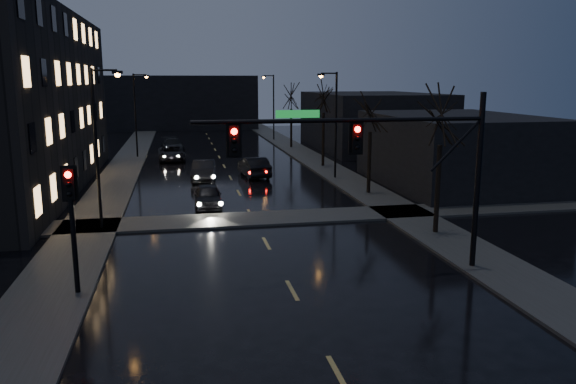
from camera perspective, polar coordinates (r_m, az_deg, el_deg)
name	(u,v)px	position (r m, az deg, el deg)	size (l,w,h in m)	color
sidewalk_left	(120,174)	(46.57, -16.69, 1.75)	(3.00, 140.00, 0.12)	#2D2D2B
sidewalk_right	(327,168)	(47.94, 3.98, 2.47)	(3.00, 140.00, 0.12)	#2D2D2B
sidewalk_cross	(254,219)	(30.40, -3.52, -2.74)	(40.00, 3.00, 0.12)	#2D2D2B
commercial_right_near	(455,150)	(41.79, 16.61, 4.08)	(10.00, 14.00, 5.00)	black
commercial_right_far	(372,121)	(62.47, 8.51, 7.16)	(12.00, 18.00, 6.00)	black
far_block	(183,102)	(88.80, -10.64, 8.95)	(22.00, 10.00, 8.00)	black
signal_mast	(388,150)	(21.32, 10.11, 4.20)	(11.11, 0.41, 7.00)	black
signal_pole_left	(72,212)	(20.56, -21.12, -1.91)	(0.35, 0.41, 4.53)	black
tree_near	(442,106)	(27.61, 15.38, 8.39)	(3.52, 3.52, 8.08)	black
tree_mid_a	(371,105)	(36.85, 8.41, 8.71)	(3.30, 3.30, 7.58)	black
tree_mid_b	(324,90)	(48.31, 3.66, 10.34)	(3.74, 3.74, 8.59)	black
tree_far	(291,92)	(61.96, 0.33, 10.08)	(3.43, 3.43, 7.88)	black
streetlight_l_near	(100,135)	(29.11, -18.53, 5.49)	(1.53, 0.28, 8.00)	black
streetlight_l_far	(137,108)	(55.93, -15.06, 8.24)	(1.53, 0.28, 8.00)	black
streetlight_r_mid	(333,116)	(42.38, 4.61, 7.70)	(1.53, 0.28, 8.00)	black
streetlight_r_far	(272,102)	(69.72, -1.65, 9.16)	(1.53, 0.28, 8.00)	black
oncoming_car_a	(208,196)	(33.68, -8.15, -0.38)	(1.58, 3.93, 1.34)	black
oncoming_car_b	(204,171)	(42.44, -8.57, 2.15)	(1.59, 4.56, 1.50)	black
oncoming_car_c	(172,153)	(53.55, -11.75, 3.89)	(2.35, 5.09, 1.42)	black
oncoming_car_d	(173,145)	(60.03, -11.65, 4.70)	(2.02, 4.98, 1.44)	black
lead_car	(254,167)	(43.73, -3.47, 2.56)	(1.65, 4.72, 1.56)	black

